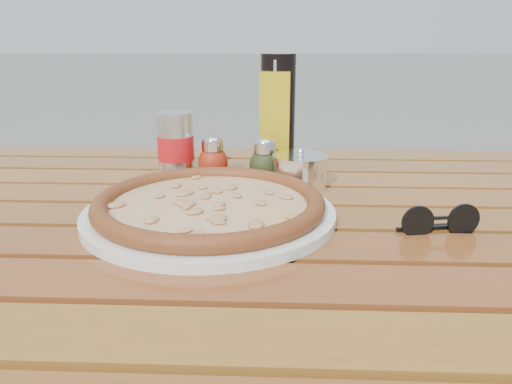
{
  "coord_description": "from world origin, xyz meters",
  "views": [
    {
      "loc": [
        0.03,
        -0.68,
        1.0
      ],
      "look_at": [
        0.0,
        0.02,
        0.78
      ],
      "focal_mm": 35.0,
      "sensor_mm": 36.0,
      "label": 1
    }
  ],
  "objects_px": {
    "oregano_shaker": "(264,161)",
    "dark_bottle": "(278,113)",
    "plate": "(210,214)",
    "olive_oil_cruet": "(275,122)",
    "table": "(255,263)",
    "pepper_shaker": "(213,158)",
    "soda_can": "(176,146)",
    "parmesan_tin": "(300,171)",
    "pizza": "(209,203)",
    "sunglasses": "(440,222)"
  },
  "relations": [
    {
      "from": "oregano_shaker",
      "to": "dark_bottle",
      "type": "relative_size",
      "value": 0.37
    },
    {
      "from": "plate",
      "to": "olive_oil_cruet",
      "type": "relative_size",
      "value": 1.71
    },
    {
      "from": "plate",
      "to": "olive_oil_cruet",
      "type": "distance_m",
      "value": 0.3
    },
    {
      "from": "plate",
      "to": "table",
      "type": "bearing_deg",
      "value": 12.23
    },
    {
      "from": "plate",
      "to": "pepper_shaker",
      "type": "relative_size",
      "value": 4.39
    },
    {
      "from": "table",
      "to": "olive_oil_cruet",
      "type": "xyz_separation_m",
      "value": [
        0.03,
        0.25,
        0.17
      ]
    },
    {
      "from": "table",
      "to": "plate",
      "type": "xyz_separation_m",
      "value": [
        -0.07,
        -0.01,
        0.08
      ]
    },
    {
      "from": "olive_oil_cruet",
      "to": "soda_can",
      "type": "bearing_deg",
      "value": -165.71
    },
    {
      "from": "soda_can",
      "to": "parmesan_tin",
      "type": "bearing_deg",
      "value": -16.53
    },
    {
      "from": "table",
      "to": "pizza",
      "type": "bearing_deg",
      "value": -167.77
    },
    {
      "from": "olive_oil_cruet",
      "to": "parmesan_tin",
      "type": "height_order",
      "value": "olive_oil_cruet"
    },
    {
      "from": "oregano_shaker",
      "to": "pepper_shaker",
      "type": "bearing_deg",
      "value": 171.69
    },
    {
      "from": "soda_can",
      "to": "plate",
      "type": "bearing_deg",
      "value": -67.71
    },
    {
      "from": "table",
      "to": "oregano_shaker",
      "type": "height_order",
      "value": "oregano_shaker"
    },
    {
      "from": "pizza",
      "to": "dark_bottle",
      "type": "bearing_deg",
      "value": 71.65
    },
    {
      "from": "pepper_shaker",
      "to": "sunglasses",
      "type": "distance_m",
      "value": 0.42
    },
    {
      "from": "plate",
      "to": "olive_oil_cruet",
      "type": "height_order",
      "value": "olive_oil_cruet"
    },
    {
      "from": "pizza",
      "to": "olive_oil_cruet",
      "type": "relative_size",
      "value": 2.03
    },
    {
      "from": "pizza",
      "to": "sunglasses",
      "type": "relative_size",
      "value": 3.87
    },
    {
      "from": "pepper_shaker",
      "to": "oregano_shaker",
      "type": "height_order",
      "value": "same"
    },
    {
      "from": "table",
      "to": "oregano_shaker",
      "type": "relative_size",
      "value": 17.07
    },
    {
      "from": "dark_bottle",
      "to": "olive_oil_cruet",
      "type": "height_order",
      "value": "dark_bottle"
    },
    {
      "from": "dark_bottle",
      "to": "sunglasses",
      "type": "xyz_separation_m",
      "value": [
        0.22,
        -0.33,
        -0.09
      ]
    },
    {
      "from": "table",
      "to": "olive_oil_cruet",
      "type": "height_order",
      "value": "olive_oil_cruet"
    },
    {
      "from": "oregano_shaker",
      "to": "table",
      "type": "bearing_deg",
      "value": -92.58
    },
    {
      "from": "dark_bottle",
      "to": "pizza",
      "type": "bearing_deg",
      "value": -108.35
    },
    {
      "from": "table",
      "to": "plate",
      "type": "bearing_deg",
      "value": -167.77
    },
    {
      "from": "dark_bottle",
      "to": "plate",
      "type": "bearing_deg",
      "value": -108.35
    },
    {
      "from": "dark_bottle",
      "to": "sunglasses",
      "type": "relative_size",
      "value": 2.0
    },
    {
      "from": "oregano_shaker",
      "to": "plate",
      "type": "bearing_deg",
      "value": -110.7
    },
    {
      "from": "oregano_shaker",
      "to": "parmesan_tin",
      "type": "relative_size",
      "value": 0.75
    },
    {
      "from": "olive_oil_cruet",
      "to": "parmesan_tin",
      "type": "bearing_deg",
      "value": -68.97
    },
    {
      "from": "oregano_shaker",
      "to": "parmesan_tin",
      "type": "bearing_deg",
      "value": -33.34
    },
    {
      "from": "pizza",
      "to": "pepper_shaker",
      "type": "bearing_deg",
      "value": 95.66
    },
    {
      "from": "plate",
      "to": "parmesan_tin",
      "type": "distance_m",
      "value": 0.21
    },
    {
      "from": "pizza",
      "to": "sunglasses",
      "type": "xyz_separation_m",
      "value": [
        0.31,
        -0.04,
        -0.01
      ]
    },
    {
      "from": "soda_can",
      "to": "table",
      "type": "bearing_deg",
      "value": -52.97
    },
    {
      "from": "plate",
      "to": "soda_can",
      "type": "distance_m",
      "value": 0.24
    },
    {
      "from": "olive_oil_cruet",
      "to": "sunglasses",
      "type": "distance_m",
      "value": 0.39
    },
    {
      "from": "plate",
      "to": "pizza",
      "type": "relative_size",
      "value": 0.84
    },
    {
      "from": "pizza",
      "to": "parmesan_tin",
      "type": "height_order",
      "value": "parmesan_tin"
    },
    {
      "from": "dark_bottle",
      "to": "olive_oil_cruet",
      "type": "relative_size",
      "value": 1.05
    },
    {
      "from": "pepper_shaker",
      "to": "oregano_shaker",
      "type": "distance_m",
      "value": 0.1
    },
    {
      "from": "table",
      "to": "pizza",
      "type": "distance_m",
      "value": 0.12
    },
    {
      "from": "table",
      "to": "sunglasses",
      "type": "xyz_separation_m",
      "value": [
        0.25,
        -0.06,
        0.09
      ]
    },
    {
      "from": "olive_oil_cruet",
      "to": "sunglasses",
      "type": "xyz_separation_m",
      "value": [
        0.22,
        -0.31,
        -0.08
      ]
    },
    {
      "from": "soda_can",
      "to": "parmesan_tin",
      "type": "relative_size",
      "value": 1.1
    },
    {
      "from": "pepper_shaker",
      "to": "olive_oil_cruet",
      "type": "distance_m",
      "value": 0.14
    },
    {
      "from": "plate",
      "to": "sunglasses",
      "type": "height_order",
      "value": "sunglasses"
    },
    {
      "from": "olive_oil_cruet",
      "to": "pepper_shaker",
      "type": "bearing_deg",
      "value": -152.33
    }
  ]
}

